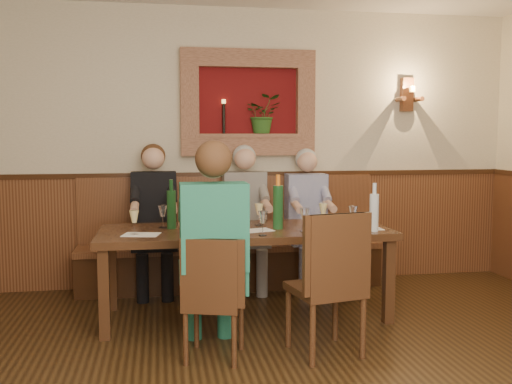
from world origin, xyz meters
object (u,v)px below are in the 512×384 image
Objects in this scene: chair_near_right at (326,312)px; person_chair_front at (213,266)px; person_bench_mid at (246,230)px; spittoon_bucket at (215,216)px; wine_bottle_green_a at (278,206)px; person_bench_right at (308,230)px; person_bench_left at (154,232)px; dining_table at (245,237)px; wine_bottle_green_b at (171,208)px; bench at (231,255)px; chair_near_left at (214,323)px; water_bottle at (374,211)px.

chair_near_right is 0.85m from person_chair_front.
person_bench_mid reaches higher than spittoon_bucket.
person_bench_right is at bearing 60.86° from wine_bottle_green_a.
person_bench_left is 0.97× the size of person_chair_front.
dining_table is at bearing -132.37° from person_bench_right.
person_bench_mid is (-0.30, 1.75, 0.30)m from chair_near_right.
chair_near_right is at bearing -44.54° from wine_bottle_green_b.
person_bench_mid is 1.09m from wine_bottle_green_b.
chair_near_right is 0.71× the size of person_bench_mid.
person_bench_right is at bearing 41.08° from spittoon_bucket.
spittoon_bucket is (-0.26, -1.00, 0.54)m from bench.
wine_bottle_green_b reaches higher than dining_table.
dining_table is at bearing 84.58° from chair_near_left.
wine_bottle_green_b is at bearing -135.22° from person_bench_mid.
person_bench_left reaches higher than chair_near_right.
person_bench_left is (-1.19, 1.75, 0.30)m from chair_near_right.
spittoon_bucket is at bearing 179.97° from wine_bottle_green_a.
person_bench_mid is 3.17× the size of wine_bottle_green_a.
person_chair_front is at bearing -73.56° from wine_bottle_green_b.
person_bench_mid is at bearing 81.00° from dining_table.
chair_near_left is 0.57× the size of person_chair_front.
bench is at bearing 90.00° from dining_table.
person_bench_mid reaches higher than chair_near_right.
person_bench_right is 3.40× the size of wine_bottle_green_b.
chair_near_left is 2.18× the size of water_bottle.
wine_bottle_green_b reaches higher than water_bottle.
chair_near_left is 0.85× the size of chair_near_right.
person_bench_right reaches higher than spittoon_bucket.
person_bench_left is at bearing 112.60° from chair_near_right.
chair_near_left is at bearing -105.80° from person_bench_mid.
dining_table is 1.01m from bench.
person_bench_right is 0.93× the size of person_chair_front.
chair_near_left is (-0.35, -0.87, -0.43)m from dining_table.
person_bench_left is at bearing 138.94° from wine_bottle_green_a.
bench is 7.63× the size of water_bottle.
bench is at bearing 105.04° from wine_bottle_green_a.
person_chair_front reaches higher than person_bench_mid.
spittoon_bucket is 0.53m from wine_bottle_green_a.
bench is 1.19m from wine_bottle_green_b.
wine_bottle_green_a is (1.02, -0.89, 0.34)m from person_bench_left.
wine_bottle_green_a is at bearing 161.51° from water_bottle.
wine_bottle_green_a is at bearing -41.06° from person_bench_left.
person_bench_left reaches higher than wine_bottle_green_a.
person_chair_front reaches higher than wine_bottle_green_a.
chair_near_left is 0.60× the size of person_bench_mid.
person_chair_front is (-1.11, -1.61, 0.05)m from person_bench_right.
bench is 1.91m from chair_near_right.
person_chair_front is at bearing -113.96° from dining_table.
water_bottle reaches higher than chair_near_left.
person_bench_left is 3.20× the size of wine_bottle_green_a.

